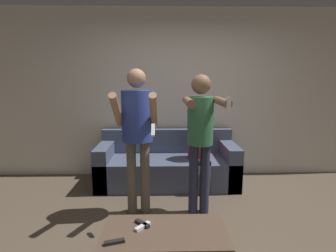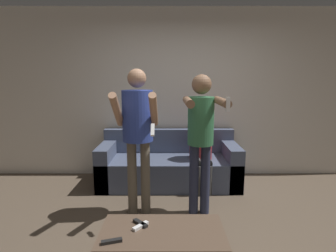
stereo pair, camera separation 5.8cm
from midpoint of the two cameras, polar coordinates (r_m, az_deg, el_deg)
The scene contains 10 objects.
ground_plane at distance 2.82m, azimuth 4.70°, elevation -24.32°, with size 14.00×14.00×0.00m, color brown.
wall_back at distance 4.32m, azimuth 2.25°, elevation 6.92°, with size 6.40×0.06×2.70m.
couch at distance 4.08m, azimuth -0.56°, elevation -8.63°, with size 2.08×0.82×0.80m.
person_standing_left at distance 2.98m, azimuth -7.27°, elevation 0.13°, with size 0.47×0.63×1.71m.
person_standing_right at distance 2.99m, azimuth 6.53°, elevation -0.71°, with size 0.42×0.74×1.65m.
person_seated at distance 3.85m, azimuth 6.47°, elevation -4.29°, with size 0.33×0.54×1.15m.
coffee_table at distance 2.23m, azimuth -1.54°, elevation -22.78°, with size 0.97×0.51×0.42m.
remote_near at distance 2.10m, azimuth -12.44°, elevation -23.44°, with size 0.15×0.08×0.02m.
remote_mid at distance 2.25m, azimuth -6.34°, elevation -20.89°, with size 0.13×0.14×0.02m.
remote_far at distance 2.28m, azimuth -6.40°, elevation -20.35°, with size 0.13×0.13×0.02m.
Camera 1 is at (-0.29, -2.31, 1.59)m, focal length 28.00 mm.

